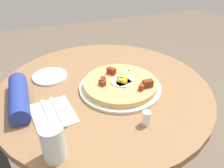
% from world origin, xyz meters
% --- Properties ---
extents(dining_table, '(0.88, 0.88, 0.74)m').
position_xyz_m(dining_table, '(0.00, 0.00, 0.56)').
color(dining_table, olive).
rests_on(dining_table, ground_plane).
extents(pizza_plate, '(0.33, 0.33, 0.01)m').
position_xyz_m(pizza_plate, '(0.03, 0.06, 0.74)').
color(pizza_plate, silver).
rests_on(pizza_plate, dining_table).
extents(breakfast_pizza, '(0.30, 0.30, 0.05)m').
position_xyz_m(breakfast_pizza, '(0.03, 0.06, 0.76)').
color(breakfast_pizza, '#DEAA64').
rests_on(breakfast_pizza, pizza_plate).
extents(bread_plate, '(0.15, 0.15, 0.01)m').
position_xyz_m(bread_plate, '(-0.16, -0.20, 0.74)').
color(bread_plate, white).
rests_on(bread_plate, dining_table).
extents(napkin, '(0.19, 0.16, 0.00)m').
position_xyz_m(napkin, '(0.10, -0.22, 0.74)').
color(napkin, white).
rests_on(napkin, dining_table).
extents(fork, '(0.18, 0.04, 0.00)m').
position_xyz_m(fork, '(0.10, -0.24, 0.74)').
color(fork, silver).
rests_on(fork, napkin).
extents(knife, '(0.18, 0.04, 0.00)m').
position_xyz_m(knife, '(0.10, -0.20, 0.74)').
color(knife, silver).
rests_on(knife, napkin).
extents(water_glass, '(0.07, 0.07, 0.11)m').
position_xyz_m(water_glass, '(0.29, -0.24, 0.79)').
color(water_glass, silver).
rests_on(water_glass, dining_table).
extents(salt_shaker, '(0.03, 0.03, 0.05)m').
position_xyz_m(salt_shaker, '(0.25, 0.07, 0.76)').
color(salt_shaker, white).
rests_on(salt_shaker, dining_table).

